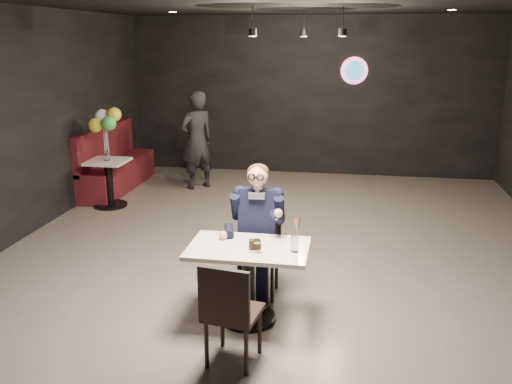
% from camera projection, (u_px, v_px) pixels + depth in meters
% --- Properties ---
extents(floor, '(9.00, 9.00, 0.00)m').
position_uv_depth(floor, '(280.00, 261.00, 6.52)').
color(floor, '#6C635A').
rests_on(floor, ground).
extents(wall_sign, '(0.50, 0.06, 0.50)m').
position_uv_depth(wall_sign, '(354.00, 71.00, 10.08)').
color(wall_sign, pink).
rests_on(wall_sign, floor).
extents(pendant_lights, '(1.40, 1.20, 0.36)m').
position_uv_depth(pendant_lights, '(301.00, 16.00, 7.63)').
color(pendant_lights, black).
rests_on(pendant_lights, floor).
extents(main_table, '(1.10, 0.70, 0.75)m').
position_uv_depth(main_table, '(249.00, 284.00, 5.07)').
color(main_table, white).
rests_on(main_table, floor).
extents(chair_far, '(0.42, 0.46, 0.92)m').
position_uv_depth(chair_far, '(258.00, 253.00, 5.56)').
color(chair_far, black).
rests_on(chair_far, floor).
extents(chair_near, '(0.49, 0.52, 0.92)m').
position_uv_depth(chair_near, '(233.00, 310.00, 4.40)').
color(chair_near, black).
rests_on(chair_near, floor).
extents(seated_man, '(0.60, 0.80, 1.44)m').
position_uv_depth(seated_man, '(258.00, 229.00, 5.49)').
color(seated_man, black).
rests_on(seated_man, floor).
extents(dessert_plate, '(0.20, 0.20, 0.01)m').
position_uv_depth(dessert_plate, '(255.00, 249.00, 4.89)').
color(dessert_plate, white).
rests_on(dessert_plate, main_table).
extents(cake_slice, '(0.12, 0.11, 0.07)m').
position_uv_depth(cake_slice, '(255.00, 245.00, 4.87)').
color(cake_slice, black).
rests_on(cake_slice, dessert_plate).
extents(mint_leaf, '(0.07, 0.04, 0.01)m').
position_uv_depth(mint_leaf, '(257.00, 243.00, 4.79)').
color(mint_leaf, green).
rests_on(mint_leaf, cake_slice).
extents(sundae_glass, '(0.07, 0.07, 0.16)m').
position_uv_depth(sundae_glass, '(295.00, 243.00, 4.83)').
color(sundae_glass, silver).
rests_on(sundae_glass, main_table).
extents(wafer_cone, '(0.08, 0.08, 0.14)m').
position_uv_depth(wafer_cone, '(297.00, 226.00, 4.75)').
color(wafer_cone, tan).
rests_on(wafer_cone, sundae_glass).
extents(booth_bench, '(0.55, 2.20, 1.10)m').
position_uv_depth(booth_bench, '(117.00, 158.00, 9.50)').
color(booth_bench, '#4B1019').
rests_on(booth_bench, floor).
extents(side_table, '(0.59, 0.59, 0.74)m').
position_uv_depth(side_table, '(109.00, 184.00, 8.55)').
color(side_table, white).
rests_on(side_table, floor).
extents(balloon_vase, '(0.09, 0.09, 0.14)m').
position_uv_depth(balloon_vase, '(107.00, 156.00, 8.43)').
color(balloon_vase, silver).
rests_on(balloon_vase, side_table).
extents(balloon_bunch, '(0.40, 0.40, 0.66)m').
position_uv_depth(balloon_bunch, '(105.00, 130.00, 8.31)').
color(balloon_bunch, gold).
rests_on(balloon_bunch, balloon_vase).
extents(passerby, '(0.73, 0.73, 1.72)m').
position_uv_depth(passerby, '(197.00, 140.00, 9.47)').
color(passerby, black).
rests_on(passerby, floor).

